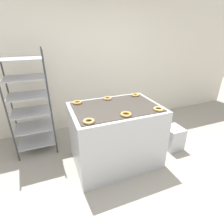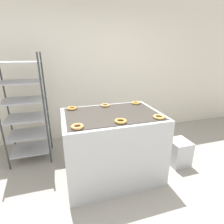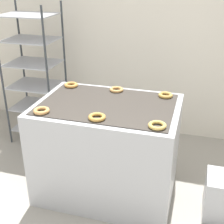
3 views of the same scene
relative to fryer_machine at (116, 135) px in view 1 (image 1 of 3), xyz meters
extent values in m
plane|color=#9E998E|center=(0.00, -0.71, -0.48)|extent=(14.00, 14.00, 0.00)
cube|color=silver|center=(0.00, 1.42, 0.92)|extent=(8.00, 0.05, 2.80)
cube|color=#B7BABF|center=(0.00, 0.00, 0.00)|extent=(1.30, 0.91, 0.95)
cube|color=#38332D|center=(0.00, 0.00, 0.47)|extent=(1.19, 0.80, 0.01)
cube|color=#262628|center=(0.36, -0.42, 0.19)|extent=(0.12, 0.07, 0.10)
cylinder|color=#33383D|center=(-1.48, 0.55, 0.38)|extent=(0.02, 0.02, 1.72)
cylinder|color=#33383D|center=(-0.88, 0.55, 0.38)|extent=(0.02, 0.02, 1.72)
cylinder|color=#33383D|center=(-1.48, 1.03, 0.38)|extent=(0.02, 0.02, 1.72)
cylinder|color=#33383D|center=(-0.88, 1.03, 0.38)|extent=(0.02, 0.02, 1.72)
cube|color=#A8AAB2|center=(-1.18, 0.79, -0.31)|extent=(0.60, 0.49, 0.01)
cube|color=#A8AAB2|center=(-1.18, 0.79, -0.02)|extent=(0.60, 0.49, 0.01)
cube|color=#A8AAB2|center=(-1.18, 0.79, 0.26)|extent=(0.60, 0.49, 0.01)
cube|color=#A8AAB2|center=(-1.18, 0.79, 0.54)|extent=(0.60, 0.49, 0.01)
cube|color=#A8AAB2|center=(-1.18, 0.79, 0.83)|extent=(0.60, 0.49, 0.01)
cube|color=#A8AAB2|center=(-1.18, 0.79, 1.11)|extent=(0.60, 0.49, 0.01)
cube|color=#B7BABF|center=(1.09, -0.06, -0.27)|extent=(0.30, 0.33, 0.41)
torus|color=tan|center=(-0.49, -0.33, 0.50)|extent=(0.14, 0.14, 0.03)
torus|color=gold|center=(0.01, -0.32, 0.49)|extent=(0.14, 0.14, 0.03)
torus|color=tan|center=(0.50, -0.33, 0.49)|extent=(0.14, 0.14, 0.03)
torus|color=gold|center=(-0.49, 0.33, 0.50)|extent=(0.14, 0.14, 0.03)
torus|color=tan|center=(-0.01, 0.33, 0.49)|extent=(0.14, 0.14, 0.03)
torus|color=gold|center=(0.48, 0.32, 0.49)|extent=(0.14, 0.14, 0.03)
camera|label=1|loc=(-0.90, -2.14, 1.45)|focal=28.00mm
camera|label=2|loc=(-0.62, -2.07, 1.26)|focal=28.00mm
camera|label=3|loc=(0.76, -2.47, 1.61)|focal=50.00mm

